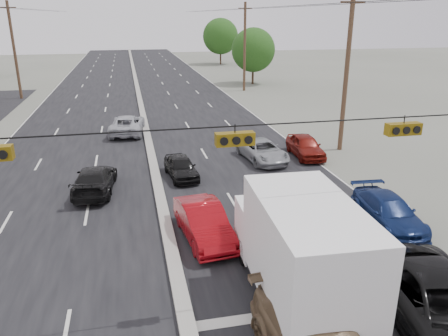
# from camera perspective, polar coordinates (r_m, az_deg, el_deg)

# --- Properties ---
(ground) EXTENTS (200.00, 200.00, 0.00)m
(ground) POSITION_cam_1_polar(r_m,az_deg,el_deg) (13.85, -5.15, -18.87)
(ground) COLOR #606356
(ground) RESTS_ON ground
(road_surface) EXTENTS (20.00, 160.00, 0.02)m
(road_surface) POSITION_cam_1_polar(r_m,az_deg,el_deg) (41.74, -10.63, 7.17)
(road_surface) COLOR black
(road_surface) RESTS_ON ground
(center_median) EXTENTS (0.50, 160.00, 0.20)m
(center_median) POSITION_cam_1_polar(r_m,az_deg,el_deg) (41.72, -10.64, 7.30)
(center_median) COLOR gray
(center_median) RESTS_ON ground
(utility_pole_left_c) EXTENTS (1.60, 0.30, 10.00)m
(utility_pole_left_c) POSITION_cam_1_polar(r_m,az_deg,el_deg) (52.19, -25.72, 13.71)
(utility_pole_left_c) COLOR #422D1E
(utility_pole_left_c) RESTS_ON ground
(utility_pole_right_b) EXTENTS (1.60, 0.30, 10.00)m
(utility_pole_right_b) POSITION_cam_1_polar(r_m,az_deg,el_deg) (29.44, 15.71, 11.91)
(utility_pole_right_b) COLOR #422D1E
(utility_pole_right_b) RESTS_ON ground
(utility_pole_right_c) EXTENTS (1.60, 0.30, 10.00)m
(utility_pole_right_c) POSITION_cam_1_polar(r_m,az_deg,el_deg) (52.76, 2.72, 15.56)
(utility_pole_right_c) COLOR #422D1E
(utility_pole_right_c) RESTS_ON ground
(traffic_signals) EXTENTS (25.00, 0.30, 0.54)m
(traffic_signals) POSITION_cam_1_polar(r_m,az_deg,el_deg) (11.55, 0.95, 3.99)
(traffic_signals) COLOR black
(traffic_signals) RESTS_ON ground
(tree_right_mid) EXTENTS (5.60, 5.60, 7.14)m
(tree_right_mid) POSITION_cam_1_polar(r_m,az_deg,el_deg) (58.29, 3.85, 15.13)
(tree_right_mid) COLOR #382619
(tree_right_mid) RESTS_ON ground
(tree_right_far) EXTENTS (6.40, 6.40, 8.16)m
(tree_right_far) POSITION_cam_1_polar(r_m,az_deg,el_deg) (82.72, -0.46, 16.83)
(tree_right_far) COLOR #382619
(tree_right_far) RESTS_ON ground
(box_truck) EXTENTS (2.85, 7.32, 3.66)m
(box_truck) POSITION_cam_1_polar(r_m,az_deg,el_deg) (13.52, 9.72, -10.53)
(box_truck) COLOR black
(box_truck) RESTS_ON ground
(red_sedan) EXTENTS (2.01, 4.55, 1.45)m
(red_sedan) POSITION_cam_1_polar(r_m,az_deg,el_deg) (17.57, -2.69, -7.14)
(red_sedan) COLOR maroon
(red_sedan) RESTS_ON ground
(black_suv) EXTENTS (3.58, 6.46, 1.71)m
(black_suv) POSITION_cam_1_polar(r_m,az_deg,el_deg) (14.19, 26.66, -15.84)
(black_suv) COLOR black
(black_suv) RESTS_ON ground
(queue_car_a) EXTENTS (1.84, 3.72, 1.22)m
(queue_car_a) POSITION_cam_1_polar(r_m,az_deg,el_deg) (24.24, -5.63, 0.11)
(queue_car_a) COLOR black
(queue_car_a) RESTS_ON ground
(queue_car_b) EXTENTS (1.43, 3.98, 1.31)m
(queue_car_b) POSITION_cam_1_polar(r_m,az_deg,el_deg) (20.39, 11.41, -3.87)
(queue_car_b) COLOR #B8B8BA
(queue_car_b) RESTS_ON ground
(queue_car_c) EXTENTS (2.57, 4.72, 1.25)m
(queue_car_c) POSITION_cam_1_polar(r_m,az_deg,el_deg) (27.08, 5.06, 2.23)
(queue_car_c) COLOR gray
(queue_car_c) RESTS_ON ground
(queue_car_d) EXTENTS (2.17, 4.64, 1.31)m
(queue_car_d) POSITION_cam_1_polar(r_m,az_deg,el_deg) (19.85, 20.68, -5.44)
(queue_car_d) COLOR #0F1F4E
(queue_car_d) RESTS_ON ground
(queue_car_e) EXTENTS (1.81, 4.12, 1.38)m
(queue_car_e) POSITION_cam_1_polar(r_m,az_deg,el_deg) (28.22, 10.58, 2.82)
(queue_car_e) COLOR maroon
(queue_car_e) RESTS_ON ground
(oncoming_near) EXTENTS (2.27, 4.74, 1.33)m
(oncoming_near) POSITION_cam_1_polar(r_m,az_deg,el_deg) (23.07, -16.53, -1.50)
(oncoming_near) COLOR black
(oncoming_near) RESTS_ON ground
(oncoming_far) EXTENTS (2.92, 5.30, 1.41)m
(oncoming_far) POSITION_cam_1_polar(r_m,az_deg,el_deg) (34.09, -12.52, 5.55)
(oncoming_far) COLOR #B5B7BD
(oncoming_far) RESTS_ON ground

